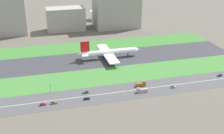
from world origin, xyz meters
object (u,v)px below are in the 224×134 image
(terminal_building, at_px, (7,13))
(office_tower, at_px, (116,7))
(hangar_building, at_px, (66,19))
(traffic_light, at_px, (50,88))
(truck_1, at_px, (142,90))
(car_5, at_px, (86,92))
(fuel_tank_west, at_px, (78,15))
(fuel_tank_centre, at_px, (97,15))
(airliner, at_px, (108,52))
(car_1, at_px, (54,103))
(car_0, at_px, (220,75))
(car_3, at_px, (86,98))
(car_2, at_px, (173,87))
(car_4, at_px, (43,104))
(truck_0, at_px, (141,84))

(terminal_building, height_order, office_tower, terminal_building)
(hangar_building, xyz_separation_m, office_tower, (69.50, 0.00, 12.32))
(traffic_light, relative_size, office_tower, 0.12)
(truck_1, relative_size, hangar_building, 0.17)
(car_5, relative_size, fuel_tank_west, 0.21)
(car_5, height_order, fuel_tank_centre, fuel_tank_centre)
(airliner, bearing_deg, car_1, -128.10)
(car_0, xyz_separation_m, office_tower, (-43.50, 182.00, 26.39))
(hangar_building, bearing_deg, office_tower, 0.00)
(traffic_light, relative_size, fuel_tank_centre, 0.33)
(fuel_tank_centre, bearing_deg, fuel_tank_west, 180.00)
(car_3, height_order, fuel_tank_centre, fuel_tank_centre)
(car_2, bearing_deg, hangar_building, -71.83)
(hangar_building, xyz_separation_m, fuel_tank_centre, (52.81, 45.00, -8.23))
(car_2, height_order, car_5, same)
(car_0, height_order, fuel_tank_centre, fuel_tank_centre)
(office_tower, relative_size, fuel_tank_centre, 2.69)
(car_1, height_order, traffic_light, traffic_light)
(fuel_tank_west, bearing_deg, fuel_tank_centre, 0.00)
(car_0, bearing_deg, car_4, -176.28)
(car_5, xyz_separation_m, car_3, (-1.45, -10.00, 0.00))
(car_1, bearing_deg, fuel_tank_centre, -109.88)
(car_4, xyz_separation_m, car_1, (7.94, 0.00, 0.00))
(car_0, distance_m, fuel_tank_west, 243.93)
(terminal_building, bearing_deg, fuel_tank_centre, 19.80)
(truck_1, relative_size, fuel_tank_centre, 0.38)
(car_5, height_order, fuel_tank_west, fuel_tank_west)
(car_1, distance_m, traffic_light, 18.33)
(car_3, height_order, hangar_building, hangar_building)
(car_1, xyz_separation_m, car_5, (25.76, 10.00, 0.00))
(airliner, distance_m, truck_0, 68.96)
(car_4, distance_m, truck_0, 80.26)
(traffic_light, height_order, terminal_building, terminal_building)
(fuel_tank_centre, bearing_deg, car_3, -104.52)
(truck_1, relative_size, office_tower, 0.14)
(office_tower, bearing_deg, airliner, -109.88)
(airliner, xyz_separation_m, fuel_tank_west, (-4.26, 159.00, 2.03))
(car_2, height_order, traffic_light, traffic_light)
(car_0, bearing_deg, traffic_light, 176.88)
(truck_0, distance_m, car_2, 26.22)
(office_tower, bearing_deg, fuel_tank_west, 135.31)
(car_2, xyz_separation_m, terminal_building, (-135.19, 192.00, 26.50))
(airliner, bearing_deg, car_3, -115.29)
(car_1, relative_size, car_0, 1.00)
(car_5, height_order, car_3, same)
(truck_1, bearing_deg, car_4, -0.00)
(car_2, xyz_separation_m, fuel_tank_centre, (-10.21, 237.00, 5.84))
(car_3, bearing_deg, truck_1, 180.00)
(truck_1, relative_size, terminal_building, 0.15)
(terminal_building, distance_m, hangar_building, 73.23)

